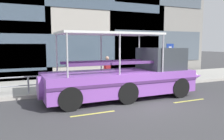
{
  "coord_description": "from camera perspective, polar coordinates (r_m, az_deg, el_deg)",
  "views": [
    {
      "loc": [
        -5.19,
        -8.41,
        2.67
      ],
      "look_at": [
        -0.34,
        2.33,
        1.3
      ],
      "focal_mm": 35.98,
      "sensor_mm": 36.0,
      "label": 1
    }
  ],
  "objects": [
    {
      "name": "pedestrian_mid_left",
      "position": [
        14.37,
        -1.23,
        0.82
      ],
      "size": [
        0.49,
        0.23,
        1.71
      ],
      "color": "#1E2338",
      "rests_on": "sidewalk"
    },
    {
      "name": "parking_sign",
      "position": [
        16.18,
        14.42,
        3.65
      ],
      "size": [
        0.6,
        0.12,
        2.51
      ],
      "color": "#4C4F54",
      "rests_on": "sidewalk"
    },
    {
      "name": "curb_guardrail",
      "position": [
        12.93,
        -2.21,
        -1.75
      ],
      "size": [
        12.31,
        0.09,
        0.89
      ],
      "color": "#9EA0A8",
      "rests_on": "sidewalk"
    },
    {
      "name": "duck_tour_boat",
      "position": [
        11.28,
        4.51,
        -1.62
      ],
      "size": [
        9.25,
        2.56,
        3.2
      ],
      "color": "purple",
      "rests_on": "ground_plane"
    },
    {
      "name": "pedestrian_near_bow",
      "position": [
        15.88,
        7.32,
        0.84
      ],
      "size": [
        0.22,
        0.42,
        1.5
      ],
      "color": "#47423D",
      "rests_on": "sidewalk"
    },
    {
      "name": "ground_plane",
      "position": [
        10.23,
        7.18,
        -8.55
      ],
      "size": [
        120.0,
        120.0,
        0.0
      ],
      "primitive_type": "plane",
      "color": "#3D3D3F"
    },
    {
      "name": "lane_centreline",
      "position": [
        9.84,
        8.67,
        -9.17
      ],
      "size": [
        25.8,
        0.12,
        0.01
      ],
      "color": "#DBD64C",
      "rests_on": "ground_plane"
    },
    {
      "name": "curb_edge",
      "position": [
        12.89,
        -0.07,
        -4.91
      ],
      "size": [
        32.0,
        0.18,
        0.18
      ],
      "primitive_type": "cube",
      "color": "#B2ADA3",
      "rests_on": "ground_plane"
    },
    {
      "name": "sidewalk",
      "position": [
        15.16,
        -3.94,
        -3.18
      ],
      "size": [
        32.0,
        4.8,
        0.18
      ],
      "primitive_type": "cube",
      "color": "#A8A59E",
      "rests_on": "ground_plane"
    }
  ]
}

